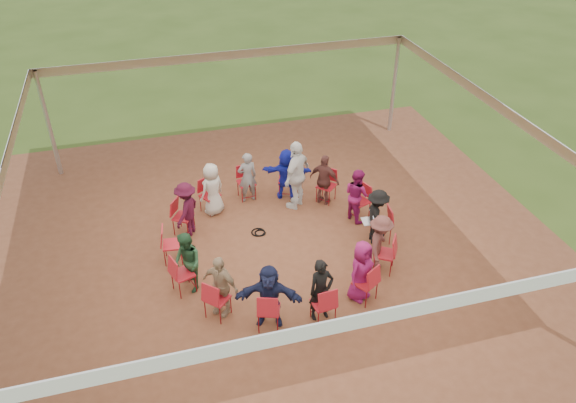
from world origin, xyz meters
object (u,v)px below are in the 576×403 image
object	(u,v)px
chair_0	(381,225)
person_seated_6	(187,209)
chair_6	(183,217)
person_seated_12	(380,244)
chair_3	(287,180)
person_seated_11	(361,271)
standing_person	(297,175)
chair_13	(384,254)
chair_12	(365,283)
person_seated_3	(286,174)
chair_10	(269,310)
person_seated_1	(357,195)
chair_4	(246,183)
person_seated_2	(324,180)
chair_1	(360,201)
chair_9	(217,298)
person_seated_0	(377,217)
cable_coil	(259,232)
person_seated_9	(269,296)
person_seated_8	(220,285)
person_seated_5	(212,189)
chair_8	(183,274)
chair_7	(172,245)
chair_5	(210,196)
chair_11	(323,304)
person_seated_10	(321,290)
chair_2	(326,186)
person_seated_4	(247,177)
person_seated_7	(187,263)

from	to	relation	value
chair_0	person_seated_6	size ratio (longest dim) A/B	0.65
chair_6	person_seated_12	world-z (taller)	person_seated_12
chair_3	person_seated_11	distance (m)	4.18
standing_person	chair_13	bearing A→B (deg)	65.86
chair_12	person_seated_3	bearing A→B (deg)	65.00
chair_10	person_seated_1	world-z (taller)	person_seated_1
chair_4	person_seated_2	distance (m)	2.03
chair_1	chair_10	bearing A→B (deg)	115.71
person_seated_3	chair_9	bearing A→B (deg)	76.80
chair_13	person_seated_2	distance (m)	2.90
chair_12	standing_person	size ratio (longest dim) A/B	0.49
person_seated_0	standing_person	bearing A→B (deg)	41.89
chair_9	person_seated_1	world-z (taller)	person_seated_1
chair_4	cable_coil	bearing A→B (deg)	82.04
person_seated_9	person_seated_8	bearing A→B (deg)	167.14
chair_13	chair_12	bearing A→B (deg)	167.14
chair_10	person_seated_5	xyz separation A→B (m)	(-0.38, 4.15, 0.24)
chair_8	person_seated_1	xyz separation A→B (m)	(4.38, 1.49, 0.24)
chair_0	standing_person	world-z (taller)	standing_person
chair_7	chair_12	bearing A→B (deg)	64.29
chair_5	chair_12	xyz separation A→B (m)	(2.49, -4.04, 0.00)
person_seated_2	cable_coil	world-z (taller)	person_seated_2
person_seated_0	standing_person	distance (m)	2.35
chair_11	person_seated_2	world-z (taller)	person_seated_2
person_seated_2	person_seated_6	size ratio (longest dim) A/B	1.00
chair_3	person_seated_10	world-z (taller)	person_seated_10
chair_1	standing_person	world-z (taller)	standing_person
chair_1	chair_5	bearing A→B (deg)	51.43
person_seated_12	chair_8	bearing A→B (deg)	116.43
chair_2	chair_13	bearing A→B (deg)	141.43
chair_1	chair_6	size ratio (longest dim) A/B	1.00
person_seated_1	person_seated_12	bearing A→B (deg)	154.29
person_seated_4	chair_11	bearing A→B (deg)	90.00
person_seated_6	person_seated_8	xyz separation A→B (m)	(0.29, -2.80, 0.00)
chair_5	person_seated_8	world-z (taller)	person_seated_8
person_seated_10	person_seated_11	bearing A→B (deg)	12.86
chair_13	person_seated_3	xyz separation A→B (m)	(-1.23, 3.40, 0.24)
chair_4	person_seated_3	size ratio (longest dim) A/B	0.65
chair_11	person_seated_10	xyz separation A→B (m)	(-0.01, 0.12, 0.24)
chair_3	standing_person	xyz separation A→B (m)	(0.09, -0.59, 0.47)
chair_8	chair_13	world-z (taller)	same
chair_3	person_seated_8	world-z (taller)	person_seated_8
chair_6	chair_10	xyz separation A→B (m)	(1.19, -3.52, 0.00)
chair_4	person_seated_1	bearing A→B (deg)	139.57
chair_5	person_seated_7	size ratio (longest dim) A/B	0.65
chair_8	person_seated_10	bearing A→B (deg)	40.43
chair_4	person_seated_7	bearing A→B (deg)	52.61
person_seated_4	person_seated_11	bearing A→B (deg)	102.86
chair_4	person_seated_4	size ratio (longest dim) A/B	0.65
chair_3	person_seated_7	distance (m)	4.18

